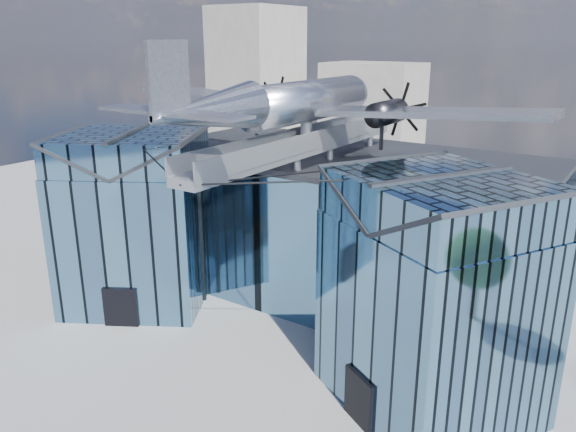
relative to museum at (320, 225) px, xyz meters
The scene contains 4 objects.
ground_plane 8.03m from the museum, 90.00° to the right, with size 120.00×120.00×0.00m, color gray.
museum is the anchor object (origin of this frame).
bg_towers 44.92m from the museum, 88.14° to the left, with size 77.00×24.50×26.00m.
tree_side_w 23.52m from the museum, behind, with size 3.57×3.57×4.58m.
Camera 1 is at (18.41, -25.22, 17.70)m, focal length 35.00 mm.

